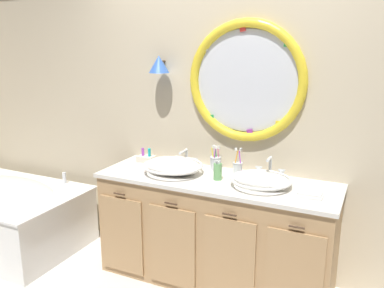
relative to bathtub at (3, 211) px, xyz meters
name	(u,v)px	position (x,y,z in m)	size (l,w,h in m)	color
back_wall_assembly	(230,111)	(2.00, 0.63, 0.99)	(6.40, 0.26, 2.60)	beige
vanity_counter	(215,230)	(2.02, 0.29, 0.10)	(1.84, 0.63, 0.85)	tan
bathtub	(3,211)	(0.00, 0.00, 0.00)	(1.48, 0.95, 0.64)	white
sink_basin_left	(173,166)	(1.66, 0.27, 0.59)	(0.48, 0.48, 0.13)	white
sink_basin_right	(261,180)	(2.38, 0.27, 0.58)	(0.44, 0.44, 0.10)	white
faucet_set_left	(186,159)	(1.66, 0.50, 0.59)	(0.20, 0.15, 0.14)	silver
faucet_set_right	(270,169)	(2.38, 0.51, 0.59)	(0.23, 0.12, 0.16)	silver
toothbrush_holder_left	(216,162)	(1.93, 0.51, 0.59)	(0.09, 0.09, 0.21)	silver
toothbrush_holder_right	(238,167)	(2.13, 0.47, 0.58)	(0.08, 0.08, 0.21)	silver
soap_dispenser	(218,171)	(2.04, 0.28, 0.59)	(0.06, 0.07, 0.16)	#6BAD66
folded_hand_towel	(310,195)	(2.73, 0.21, 0.54)	(0.17, 0.12, 0.04)	white
toiletry_basket	(146,158)	(1.30, 0.45, 0.56)	(0.14, 0.10, 0.12)	beige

